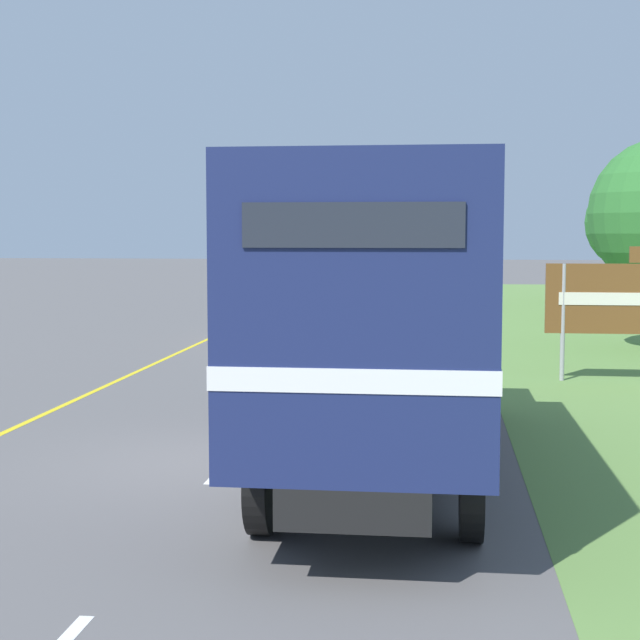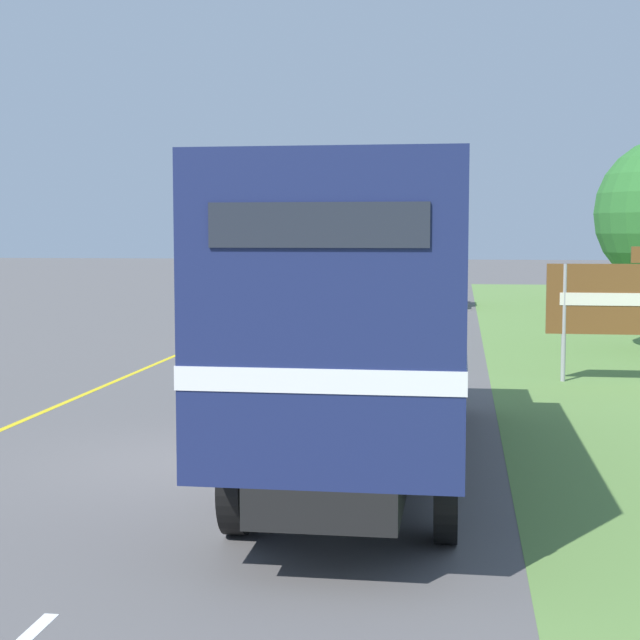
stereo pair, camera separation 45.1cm
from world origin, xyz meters
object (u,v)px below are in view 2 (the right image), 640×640
Objects in this scene: highway_sign at (610,300)px; lead_car_white at (275,302)px; horse_trailer_truck at (367,309)px; lead_car_white_ahead at (435,281)px.

lead_car_white is at bearing 139.32° from highway_sign.
highway_sign is at bearing 63.24° from horse_trailer_truck.
horse_trailer_truck is 2.04× the size of lead_car_white_ahead.
lead_car_white_ahead is (4.06, 13.08, -0.03)m from lead_car_white.
highway_sign is (3.96, -19.97, 0.61)m from lead_car_white_ahead.
highway_sign is (4.03, 7.99, -0.40)m from horse_trailer_truck.
highway_sign is (8.02, -6.89, 0.59)m from lead_car_white.
horse_trailer_truck is 3.33× the size of highway_sign.
highway_sign reaches higher than lead_car_white_ahead.
horse_trailer_truck is 1.96× the size of lead_car_white.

